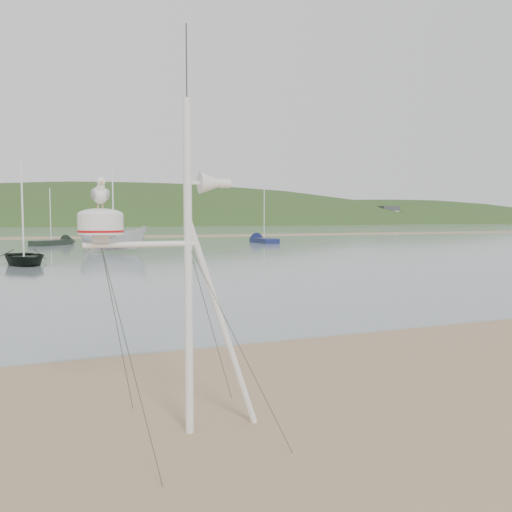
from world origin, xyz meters
name	(u,v)px	position (x,y,z in m)	size (l,w,h in m)	color
ground	(136,438)	(0.00, 0.00, 0.00)	(560.00, 560.00, 0.00)	#8F7253
water	(38,229)	(0.00, 132.00, 0.02)	(560.00, 256.00, 0.04)	gray
sandbar	(43,238)	(0.00, 70.00, 0.07)	(560.00, 7.00, 0.07)	#8F7253
hill_ridge	(84,270)	(18.52, 235.00, -19.70)	(620.00, 180.00, 80.00)	#233B18
far_cottages	(46,214)	(3.00, 196.00, 4.00)	(294.40, 6.30, 8.00)	silver
mast_rig	(185,338)	(0.58, -0.11, 1.18)	(2.17, 2.32, 4.90)	silver
boat_dark	(23,226)	(-1.61, 26.19, 2.20)	(3.08, 0.89, 4.31)	black
boat_white	(113,218)	(4.55, 35.80, 2.62)	(1.94, 1.99, 5.15)	silver
sailboat_dark_mid	(61,242)	(1.40, 49.77, 0.30)	(4.99, 5.33, 5.88)	black
sailboat_blue_far	(259,240)	(21.31, 47.28, 0.30)	(1.73, 6.36, 6.31)	#141B47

